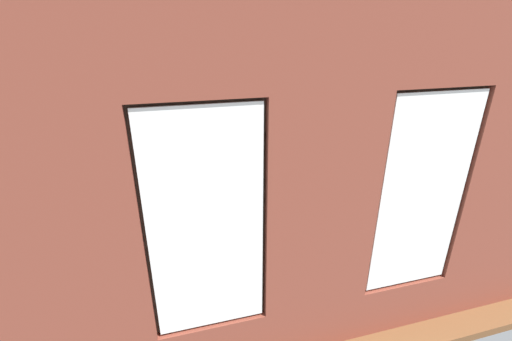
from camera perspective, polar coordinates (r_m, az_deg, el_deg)
name	(u,v)px	position (r m, az deg, el deg)	size (l,w,h in m)	color
ground_plane	(251,226)	(5.91, -0.87, -9.16)	(6.42, 5.72, 0.10)	brown
brick_wall_with_windows	(323,190)	(2.98, 11.10, -3.19)	(5.82, 0.30, 3.57)	brown
white_wall_right	(31,140)	(5.09, -33.36, 4.31)	(0.10, 4.72, 3.57)	silver
couch_by_window	(279,279)	(4.24, 3.93, -17.63)	(1.90, 0.87, 0.80)	black
couch_left	(372,194)	(6.46, 18.82, -3.69)	(0.93, 1.98, 0.80)	black
coffee_table	(247,202)	(5.67, -1.53, -5.31)	(1.56, 0.89, 0.45)	tan
cup_ceramic	(256,200)	(5.54, -0.03, -4.90)	(0.08, 0.08, 0.10)	#33567F
candle_jar	(220,204)	(5.42, -6.02, -5.50)	(0.08, 0.08, 0.13)	#B7333D
table_plant_small	(247,195)	(5.61, -1.55, -4.07)	(0.10, 0.10, 0.16)	#9E5638
remote_gray	(269,192)	(5.88, 2.16, -3.58)	(0.05, 0.17, 0.02)	#59595B
remote_black	(234,197)	(5.70, -3.72, -4.51)	(0.05, 0.17, 0.02)	black
media_console	(83,237)	(5.65, -26.92, -9.88)	(1.02, 0.42, 0.52)	black
tv_flatscreen	(75,202)	(5.40, -27.98, -4.71)	(0.91, 0.20, 0.62)	black
potted_plant_near_tv	(112,252)	(4.60, -22.88, -12.40)	(0.96, 0.74, 1.11)	gray
potted_plant_between_couches	(385,237)	(4.69, 20.67, -10.36)	(1.01, 1.06, 1.31)	#9E5638
potted_plant_corner_far_left	(465,229)	(5.25, 31.43, -8.26)	(0.80, 0.87, 1.21)	brown
potted_plant_by_left_couch	(318,167)	(7.39, 10.26, 0.59)	(0.26, 0.26, 0.49)	#9E5638
potted_plant_beside_window_right	(135,292)	(3.85, -19.58, -18.50)	(0.63, 0.63, 0.93)	#47423D
potted_plant_corner_near_left	(330,144)	(8.02, 12.21, 4.32)	(0.59, 0.59, 0.95)	beige
potted_plant_foreground_right	(115,167)	(7.20, -22.41, 0.52)	(0.72, 0.69, 0.98)	gray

